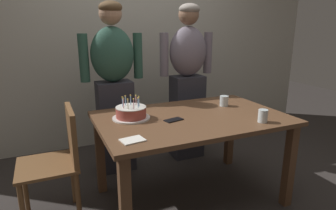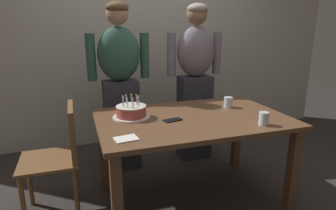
# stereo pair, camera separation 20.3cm
# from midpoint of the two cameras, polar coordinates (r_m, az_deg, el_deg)

# --- Properties ---
(ground_plane) EXTENTS (10.00, 10.00, 0.00)m
(ground_plane) POSITION_cam_midpoint_polar(r_m,az_deg,el_deg) (2.65, 2.06, -17.64)
(ground_plane) COLOR #332D2B
(back_wall) EXTENTS (5.20, 0.10, 2.60)m
(back_wall) POSITION_cam_midpoint_polar(r_m,az_deg,el_deg) (3.68, -8.49, 13.01)
(back_wall) COLOR beige
(back_wall) RESTS_ON ground_plane
(dining_table) EXTENTS (1.50, 0.96, 0.74)m
(dining_table) POSITION_cam_midpoint_polar(r_m,az_deg,el_deg) (2.36, 2.21, -4.47)
(dining_table) COLOR brown
(dining_table) RESTS_ON ground_plane
(birthday_cake) EXTENTS (0.30, 0.30, 0.18)m
(birthday_cake) POSITION_cam_midpoint_polar(r_m,az_deg,el_deg) (2.29, -9.80, -1.59)
(birthday_cake) COLOR white
(birthday_cake) RESTS_ON dining_table
(water_glass_near) EXTENTS (0.08, 0.08, 0.09)m
(water_glass_near) POSITION_cam_midpoint_polar(r_m,az_deg,el_deg) (2.64, 8.84, 0.77)
(water_glass_near) COLOR silver
(water_glass_near) RESTS_ON dining_table
(water_glass_far) EXTENTS (0.07, 0.07, 0.10)m
(water_glass_far) POSITION_cam_midpoint_polar(r_m,az_deg,el_deg) (2.26, 15.76, -2.12)
(water_glass_far) COLOR silver
(water_glass_far) RESTS_ON dining_table
(cell_phone) EXTENTS (0.16, 0.10, 0.01)m
(cell_phone) POSITION_cam_midpoint_polar(r_m,az_deg,el_deg) (2.23, -1.50, -2.99)
(cell_phone) COLOR black
(cell_phone) RESTS_ON dining_table
(napkin_stack) EXTENTS (0.16, 0.13, 0.01)m
(napkin_stack) POSITION_cam_midpoint_polar(r_m,az_deg,el_deg) (1.87, -10.10, -6.87)
(napkin_stack) COLOR white
(napkin_stack) RESTS_ON dining_table
(person_man_bearded) EXTENTS (0.61, 0.27, 1.66)m
(person_man_bearded) POSITION_cam_midpoint_polar(r_m,az_deg,el_deg) (2.88, -12.59, 3.59)
(person_man_bearded) COLOR #33333D
(person_man_bearded) RESTS_ON ground_plane
(person_woman_cardigan) EXTENTS (0.61, 0.27, 1.66)m
(person_woman_cardigan) POSITION_cam_midpoint_polar(r_m,az_deg,el_deg) (3.13, 2.00, 4.88)
(person_woman_cardigan) COLOR #33333D
(person_woman_cardigan) RESTS_ON ground_plane
(dining_chair) EXTENTS (0.42, 0.42, 0.87)m
(dining_chair) POSITION_cam_midpoint_polar(r_m,az_deg,el_deg) (2.34, -22.93, -9.31)
(dining_chair) COLOR brown
(dining_chair) RESTS_ON ground_plane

